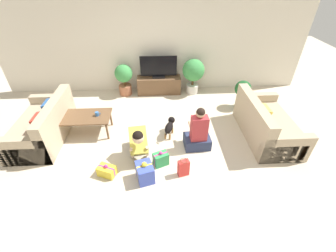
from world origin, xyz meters
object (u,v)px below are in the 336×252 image
Objects in this scene: tv_console at (159,85)px; gift_box_b at (161,159)px; sofa_left at (44,126)px; gift_box_a at (145,172)px; coffee_table at (85,118)px; person_kneeling at (138,141)px; potted_plant_back_right at (193,72)px; mug at (97,114)px; gift_box_c at (107,171)px; potted_plant_corner_right at (242,91)px; gift_bag_a at (183,168)px; person_sitting at (198,134)px; potted_plant_back_left at (124,77)px; sofa_right at (266,124)px; tv at (159,68)px; dog at (170,126)px.

gift_box_b is at bearing -90.55° from tv_console.
gift_box_a is at bearing 59.23° from sofa_left.
person_kneeling is at bearing -34.09° from coffee_table.
potted_plant_back_right is 2.94m from person_kneeling.
mug reaches higher than gift_box_b.
coffee_table is (0.86, 0.12, 0.10)m from sofa_left.
coffee_table is 2.99× the size of gift_box_c.
person_kneeling is at bearing -146.09° from potted_plant_corner_right.
coffee_table is at bearing -179.67° from mug.
gift_box_b is at bearing 50.72° from gift_box_a.
gift_box_a is (1.32, -1.42, -0.22)m from coffee_table.
gift_box_b is 0.49m from gift_bag_a.
potted_plant_back_left is at bearing -57.57° from person_sitting.
tv_console is at bearing 47.97° from coffee_table.
sofa_right reaches higher than gift_box_c.
coffee_table is 1.32× the size of person_kneeling.
mug is (1.14, 0.12, 0.19)m from sofa_left.
mug is (-3.60, 0.31, 0.19)m from sofa_right.
sofa_right is 3.62m from mug.
potted_plant_back_right is 3.04m from gift_box_b.
gift_box_b is (-0.76, -0.46, -0.21)m from person_sitting.
potted_plant_back_right is at bearing 57.13° from gift_box_c.
gift_box_c is (-1.00, -3.09, -0.14)m from tv_console.
potted_plant_back_right reaches higher than mug.
person_kneeling is at bearing -118.71° from potted_plant_back_right.
potted_plant_back_left is (0.67, 1.76, 0.13)m from coffee_table.
gift_box_c is 1.38m from mug.
potted_plant_corner_right is at bearing 52.42° from gift_bag_a.
person_kneeling is 2.61× the size of gift_box_b.
tv reaches higher than sofa_left.
gift_box_c is (-1.00, -3.09, -0.64)m from tv.
sofa_right reaches higher than gift_box_b.
coffee_table is 3.14m from potted_plant_back_right.
person_sitting is at bearing 101.23° from sofa_right.
sofa_left is 2.38× the size of potted_plant_corner_right.
dog is at bearing -84.54° from tv_console.
coffee_table is at bearing -17.59° from person_sitting.
gift_box_c is at bearing -107.97° from tv.
sofa_right is 2.15m from gift_bag_a.
tv is 1.04× the size of person_sitting.
potted_plant_back_right is 2.71× the size of gift_box_c.
person_sitting reaches higher than gift_bag_a.
tv_console is at bearing -66.97° from dog.
dog is 1.77× the size of gift_box_b.
gift_bag_a is (0.37, -3.16, -0.57)m from tv.
sofa_left is 4.86× the size of gift_bag_a.
person_sitting reaches higher than person_kneeling.
gift_box_c is at bearing 60.45° from dog.
potted_plant_back_left reaches higher than mug.
gift_bag_a is at bearing 66.76° from sofa_left.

